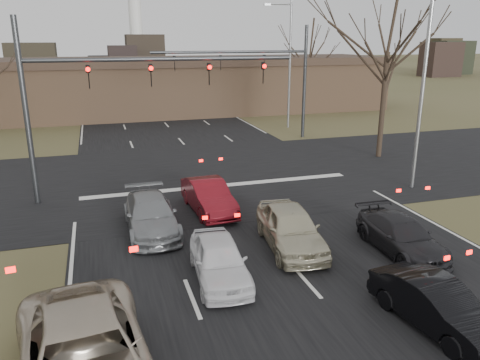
% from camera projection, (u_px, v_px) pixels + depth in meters
% --- Properties ---
extents(ground, '(360.00, 360.00, 0.00)m').
position_uv_depth(ground, '(356.00, 339.00, 11.51)').
color(ground, '#494826').
rests_on(ground, ground).
extents(road_main, '(14.00, 300.00, 0.02)m').
position_uv_depth(road_main, '(136.00, 90.00, 66.36)').
color(road_main, black).
rests_on(road_main, ground).
extents(road_cross, '(200.00, 14.00, 0.02)m').
position_uv_depth(road_cross, '(211.00, 175.00, 25.22)').
color(road_cross, black).
rests_on(road_cross, ground).
extents(building, '(42.40, 10.40, 5.30)m').
position_uv_depth(building, '(175.00, 85.00, 46.04)').
color(building, '#8D684C').
rests_on(building, ground).
extents(mast_arm_near, '(12.12, 0.24, 8.00)m').
position_uv_depth(mast_arm_near, '(104.00, 86.00, 20.44)').
color(mast_arm_near, '#383A3D').
rests_on(mast_arm_near, ground).
extents(mast_arm_far, '(11.12, 0.24, 8.00)m').
position_uv_depth(mast_arm_far, '(268.00, 69.00, 32.82)').
color(mast_arm_far, '#383A3D').
rests_on(mast_arm_far, ground).
extents(streetlight_right_near, '(2.34, 0.25, 10.00)m').
position_uv_depth(streetlight_right_near, '(421.00, 72.00, 21.52)').
color(streetlight_right_near, gray).
rests_on(streetlight_right_near, ground).
extents(streetlight_right_far, '(2.34, 0.25, 10.00)m').
position_uv_depth(streetlight_right_far, '(288.00, 58.00, 37.20)').
color(streetlight_right_far, gray).
rests_on(streetlight_right_far, ground).
extents(tree_right_near, '(6.90, 6.90, 11.50)m').
position_uv_depth(tree_right_near, '(392.00, 5.00, 26.65)').
color(tree_right_near, black).
rests_on(tree_right_near, ground).
extents(tree_right_far, '(5.40, 5.40, 9.00)m').
position_uv_depth(tree_right_far, '(310.00, 40.00, 45.72)').
color(tree_right_far, black).
rests_on(tree_right_far, ground).
extents(car_white_sedan, '(1.81, 3.92, 1.30)m').
position_uv_depth(car_white_sedan, '(219.00, 259.00, 14.20)').
color(car_white_sedan, white).
rests_on(car_white_sedan, ground).
extents(car_black_hatch, '(1.80, 3.93, 1.25)m').
position_uv_depth(car_black_hatch, '(437.00, 305.00, 11.80)').
color(car_black_hatch, black).
rests_on(car_black_hatch, ground).
extents(car_charcoal_sedan, '(1.85, 4.19, 1.20)m').
position_uv_depth(car_charcoal_sedan, '(401.00, 236.00, 16.04)').
color(car_charcoal_sedan, black).
rests_on(car_charcoal_sedan, ground).
extents(car_grey_ahead, '(1.87, 4.57, 1.32)m').
position_uv_depth(car_grey_ahead, '(151.00, 215.00, 17.77)').
color(car_grey_ahead, gray).
rests_on(car_grey_ahead, ground).
extents(car_red_ahead, '(1.69, 4.20, 1.36)m').
position_uv_depth(car_red_ahead, '(208.00, 196.00, 19.78)').
color(car_red_ahead, maroon).
rests_on(car_red_ahead, ground).
extents(car_silver_ahead, '(2.24, 4.55, 1.49)m').
position_uv_depth(car_silver_ahead, '(291.00, 228.00, 16.33)').
color(car_silver_ahead, beige).
rests_on(car_silver_ahead, ground).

